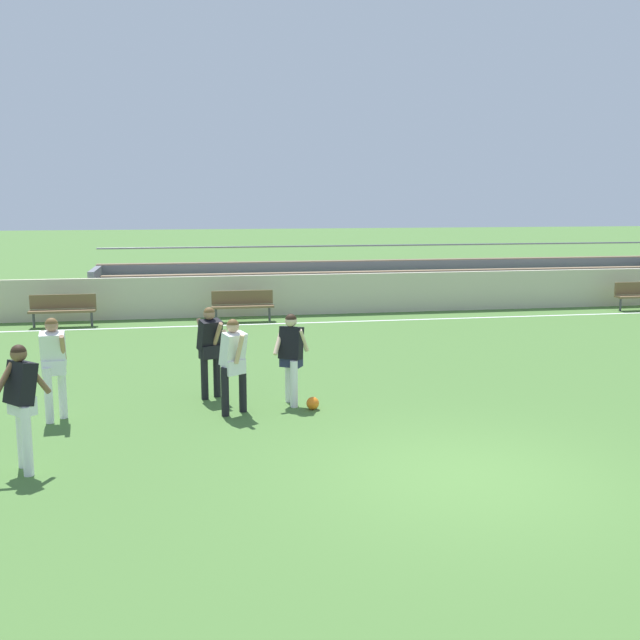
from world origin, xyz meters
name	(u,v)px	position (x,y,z in m)	size (l,w,h in m)	color
ground_plane	(465,475)	(0.00, 0.00, 0.00)	(160.00, 160.00, 0.00)	#477033
field_line_sideline	(312,323)	(0.00, 12.16, 0.00)	(44.00, 0.12, 0.01)	white
sideline_wall	(303,295)	(0.00, 13.76, 0.62)	(48.00, 0.16, 1.25)	beige
bleacher_stand	(399,279)	(3.80, 16.22, 0.76)	(20.75, 2.73, 1.90)	#897051
bench_near_bin	(63,307)	(-7.00, 12.76, 0.55)	(1.80, 0.40, 0.90)	brown
bench_centre_sideline	(243,303)	(-1.95, 12.76, 0.55)	(1.80, 0.40, 0.90)	brown
player_white_challenging	(233,358)	(-2.79, 3.33, 0.95)	(0.49, 0.64, 1.61)	black
player_dark_deep_cover	(291,351)	(-1.77, 3.73, 0.95)	(0.69, 0.49, 1.61)	white
player_dark_wide_right	(210,344)	(-3.14, 4.40, 0.99)	(0.49, 0.64, 1.66)	black
player_dark_on_ball	(21,396)	(-5.67, 1.16, 1.02)	(0.73, 0.50, 1.71)	white
player_white_wide_left	(54,360)	(-5.65, 3.45, 1.01)	(0.45, 0.59, 1.69)	white
soccer_ball	(313,403)	(-1.45, 3.34, 0.11)	(0.22, 0.22, 0.22)	orange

